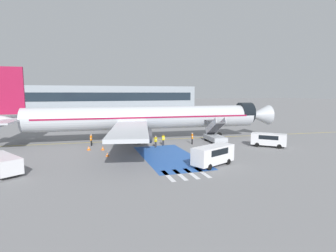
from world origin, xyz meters
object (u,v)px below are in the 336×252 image
fuel_tanker (84,118)px  traffic_cone_2 (107,155)px  service_van_2 (269,139)px  boarding_stairs_forward (215,136)px  ground_crew_1 (156,141)px  terminal_building (78,98)px  traffic_cone_1 (89,148)px  service_van_3 (213,154)px  ground_crew_0 (91,139)px  ground_crew_3 (192,138)px  airliner (142,118)px  traffic_cone_0 (103,148)px  ground_crew_2 (163,139)px  service_van_0 (2,163)px

fuel_tanker → traffic_cone_2: 34.59m
fuel_tanker → service_van_2: size_ratio=1.80×
boarding_stairs_forward → service_van_2: boarding_stairs_forward is taller
ground_crew_1 → terminal_building: bearing=62.8°
boarding_stairs_forward → traffic_cone_1: size_ratio=9.23×
service_van_3 → terminal_building: size_ratio=0.05×
boarding_stairs_forward → traffic_cone_2: 17.95m
ground_crew_0 → service_van_3: bearing=-123.8°
ground_crew_3 → terminal_building: size_ratio=0.02×
terminal_building → ground_crew_3: bearing=-78.9°
airliner → traffic_cone_0: 9.66m
fuel_tanker → service_van_3: fuel_tanker is taller
airliner → ground_crew_0: bearing=-70.6°
terminal_building → traffic_cone_1: bearing=-88.1°
ground_crew_1 → fuel_tanker: bearing=73.1°
traffic_cone_2 → traffic_cone_0: bearing=94.3°
service_van_2 → terminal_building: (-28.41, 99.04, 4.38)m
service_van_3 → airliner: bearing=-10.6°
service_van_2 → ground_crew_1: bearing=-64.0°
airliner → ground_crew_1: bearing=9.8°
service_van_2 → ground_crew_0: (-24.91, 8.62, -0.18)m
traffic_cone_1 → ground_crew_2: bearing=-0.2°
service_van_2 → traffic_cone_1: size_ratio=8.26×
boarding_stairs_forward → ground_crew_2: size_ratio=3.11×
boarding_stairs_forward → traffic_cone_0: bearing=-174.0°
boarding_stairs_forward → ground_crew_3: (-4.15, -0.42, 0.02)m
traffic_cone_0 → ground_crew_3: bearing=0.7°
ground_crew_3 → terminal_building: 95.67m
boarding_stairs_forward → traffic_cone_1: (-19.51, -0.05, -0.73)m
ground_crew_3 → traffic_cone_2: ground_crew_3 is taller
ground_crew_1 → terminal_building: size_ratio=0.01×
ground_crew_2 → traffic_cone_0: bearing=-1.2°
ground_crew_2 → service_van_3: bearing=95.0°
terminal_building → service_van_2: bearing=-74.0°
airliner → ground_crew_3: bearing=53.7°
fuel_tanker → ground_crew_1: 32.50m
boarding_stairs_forward → fuel_tanker: size_ratio=0.62×
fuel_tanker → traffic_cone_1: 30.03m
service_van_3 → ground_crew_2: size_ratio=3.20×
fuel_tanker → traffic_cone_0: 30.66m
service_van_2 → ground_crew_0: bearing=-66.7°
airliner → ground_crew_2: (2.05, -5.28, -2.81)m
fuel_tanker → service_van_0: (-7.73, -38.51, -0.61)m
ground_crew_0 → traffic_cone_2: (1.73, -7.43, -0.77)m
traffic_cone_2 → airliner: bearing=55.8°
traffic_cone_2 → fuel_tanker: bearing=94.5°
service_van_2 → traffic_cone_2: size_ratio=10.09×
service_van_0 → ground_crew_0: bearing=20.8°
boarding_stairs_forward → traffic_cone_1: 19.53m
airliner → terminal_building: airliner is taller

